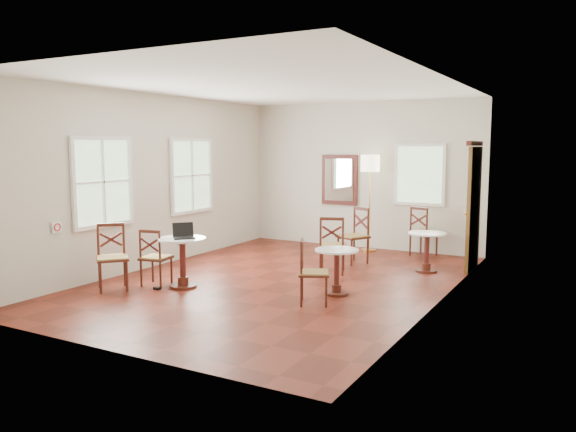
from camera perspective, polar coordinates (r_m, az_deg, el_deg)
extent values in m
plane|color=#5C1A0F|center=(8.99, -0.93, -6.54)|extent=(7.00, 7.00, 0.00)
cube|color=beige|center=(11.92, 7.46, 4.03)|extent=(5.00, 0.02, 3.00)
cube|color=beige|center=(5.99, -17.82, 0.87)|extent=(5.00, 0.02, 3.00)
cube|color=beige|center=(10.23, -13.21, 3.42)|extent=(0.02, 7.00, 3.00)
cube|color=beige|center=(7.83, 15.16, 2.33)|extent=(0.02, 7.00, 3.00)
cube|color=white|center=(8.79, -0.97, 12.84)|extent=(5.00, 7.00, 0.02)
cube|color=brown|center=(10.22, 18.07, 0.72)|extent=(0.06, 0.90, 2.10)
cube|color=#471C11|center=(10.16, 18.19, 6.91)|extent=(0.08, 1.02, 0.08)
sphere|color=#BF8C3F|center=(9.92, 17.37, 0.28)|extent=(0.07, 0.07, 0.07)
cube|color=#4D1814|center=(12.08, 5.17, 3.62)|extent=(0.80, 0.05, 1.05)
cube|color=white|center=(12.05, 5.11, 3.61)|extent=(0.64, 0.02, 0.88)
cube|color=white|center=(8.82, -22.12, -1.04)|extent=(0.02, 0.16, 0.16)
torus|color=red|center=(8.81, -22.06, -1.05)|extent=(0.02, 0.12, 0.12)
cube|color=white|center=(9.35, -18.01, 3.25)|extent=(0.06, 1.22, 1.42)
cube|color=white|center=(10.97, -9.60, 4.00)|extent=(0.06, 1.22, 1.42)
cube|color=white|center=(11.51, 12.99, 4.05)|extent=(1.02, 0.06, 1.22)
cylinder|color=#471C11|center=(8.75, -10.43, -6.90)|extent=(0.41, 0.41, 0.04)
cylinder|color=#471C11|center=(8.74, -10.44, -6.38)|extent=(0.16, 0.16, 0.12)
cylinder|color=#4D1814|center=(8.67, -10.49, -4.42)|extent=(0.09, 0.09, 0.61)
cylinder|color=#471C11|center=(8.62, -10.53, -2.57)|extent=(0.14, 0.14, 0.06)
cylinder|color=white|center=(8.61, -10.53, -2.27)|extent=(0.71, 0.71, 0.03)
cylinder|color=#471C11|center=(8.25, 4.85, -7.68)|extent=(0.35, 0.35, 0.04)
cylinder|color=#471C11|center=(8.23, 4.86, -7.20)|extent=(0.14, 0.14, 0.11)
cylinder|color=#4D1814|center=(8.17, 4.88, -5.40)|extent=(0.08, 0.08, 0.53)
cylinder|color=#471C11|center=(8.12, 4.90, -3.69)|extent=(0.12, 0.12, 0.05)
cylinder|color=white|center=(8.12, 4.90, -3.42)|extent=(0.62, 0.62, 0.03)
cylinder|color=#471C11|center=(9.94, 13.64, -5.33)|extent=(0.36, 0.36, 0.04)
cylinder|color=#471C11|center=(9.92, 13.65, -4.92)|extent=(0.14, 0.14, 0.11)
cylinder|color=#4D1814|center=(9.87, 13.70, -3.38)|extent=(0.08, 0.08, 0.54)
cylinder|color=#471C11|center=(9.83, 13.74, -1.93)|extent=(0.13, 0.13, 0.05)
cylinder|color=white|center=(9.82, 13.75, -1.69)|extent=(0.63, 0.63, 0.03)
cylinder|color=#471C11|center=(9.00, -11.58, -5.33)|extent=(0.03, 0.03, 0.41)
cylinder|color=#471C11|center=(8.72, -12.63, -5.75)|extent=(0.03, 0.03, 0.41)
cylinder|color=#471C11|center=(9.16, -13.38, -5.16)|extent=(0.03, 0.03, 0.41)
cylinder|color=#471C11|center=(8.89, -14.47, -5.57)|extent=(0.03, 0.03, 0.41)
cube|color=#471C11|center=(8.90, -13.05, -4.13)|extent=(0.47, 0.47, 0.03)
cube|color=olive|center=(8.90, -13.06, -4.04)|extent=(0.45, 0.45, 0.04)
cylinder|color=#471C11|center=(8.64, -12.71, -2.95)|extent=(0.03, 0.03, 0.46)
cylinder|color=#471C11|center=(8.81, -14.56, -2.81)|extent=(0.03, 0.03, 0.46)
cube|color=#471C11|center=(8.69, -13.68, -1.51)|extent=(0.35, 0.10, 0.05)
cube|color=#4D1814|center=(8.72, -13.65, -2.82)|extent=(0.29, 0.08, 0.20)
cube|color=#4D1814|center=(8.72, -13.65, -2.82)|extent=(0.29, 0.08, 0.20)
cylinder|color=#471C11|center=(8.63, -18.23, -5.91)|extent=(0.04, 0.04, 0.46)
cylinder|color=#471C11|center=(8.99, -18.33, -5.41)|extent=(0.04, 0.04, 0.46)
cylinder|color=#471C11|center=(8.65, -15.81, -5.79)|extent=(0.04, 0.04, 0.46)
cylinder|color=#471C11|center=(9.01, -16.00, -5.30)|extent=(0.04, 0.04, 0.46)
cube|color=#471C11|center=(8.77, -17.15, -4.11)|extent=(0.63, 0.63, 0.03)
cube|color=olive|center=(8.77, -17.15, -4.01)|extent=(0.60, 0.60, 0.04)
cylinder|color=#471C11|center=(8.90, -18.45, -2.38)|extent=(0.04, 0.04, 0.51)
cylinder|color=#471C11|center=(8.92, -16.11, -2.27)|extent=(0.04, 0.04, 0.51)
cube|color=#471C11|center=(8.88, -17.33, -0.84)|extent=(0.28, 0.32, 0.05)
cube|color=#4D1814|center=(8.91, -17.28, -2.26)|extent=(0.23, 0.27, 0.22)
cube|color=#4D1814|center=(8.91, -17.28, -2.26)|extent=(0.23, 0.27, 0.22)
cylinder|color=#471C11|center=(9.70, 5.57, -4.20)|extent=(0.04, 0.04, 0.45)
cylinder|color=#471C11|center=(9.35, 5.47, -4.63)|extent=(0.04, 0.04, 0.45)
cylinder|color=#471C11|center=(9.72, 3.43, -4.15)|extent=(0.04, 0.04, 0.45)
cylinder|color=#471C11|center=(9.37, 3.25, -4.58)|extent=(0.04, 0.04, 0.45)
cube|color=#471C11|center=(9.49, 4.44, -3.01)|extent=(0.57, 0.57, 0.03)
cube|color=olive|center=(9.49, 4.44, -2.92)|extent=(0.55, 0.55, 0.04)
cylinder|color=#471C11|center=(9.26, 5.51, -1.73)|extent=(0.04, 0.04, 0.50)
cylinder|color=#471C11|center=(9.29, 3.27, -1.68)|extent=(0.04, 0.04, 0.50)
cube|color=#471C11|center=(9.24, 4.40, -0.29)|extent=(0.37, 0.17, 0.05)
cube|color=#4D1814|center=(9.27, 4.39, -1.64)|extent=(0.31, 0.14, 0.22)
cube|color=#4D1814|center=(9.27, 4.39, -1.64)|extent=(0.31, 0.14, 0.22)
cylinder|color=#471C11|center=(7.54, 3.84, -7.61)|extent=(0.03, 0.03, 0.41)
cylinder|color=#471C11|center=(7.55, 1.33, -7.59)|extent=(0.03, 0.03, 0.41)
cylinder|color=#471C11|center=(7.86, 3.82, -7.01)|extent=(0.03, 0.03, 0.41)
cylinder|color=#471C11|center=(7.86, 1.42, -6.99)|extent=(0.03, 0.03, 0.41)
cube|color=#471C11|center=(7.65, 2.61, -5.77)|extent=(0.53, 0.53, 0.03)
cube|color=olive|center=(7.65, 2.61, -5.67)|extent=(0.51, 0.51, 0.04)
cylinder|color=#471C11|center=(7.45, 1.34, -4.37)|extent=(0.03, 0.03, 0.45)
cylinder|color=#471C11|center=(7.77, 1.43, -3.89)|extent=(0.03, 0.03, 0.45)
cube|color=#471C11|center=(7.57, 1.39, -2.57)|extent=(0.18, 0.33, 0.05)
cube|color=#4D1814|center=(7.61, 1.38, -4.06)|extent=(0.15, 0.28, 0.20)
cube|color=#4D1814|center=(7.61, 1.38, -4.06)|extent=(0.15, 0.28, 0.20)
cylinder|color=#471C11|center=(11.39, 14.64, -2.73)|extent=(0.04, 0.04, 0.45)
cylinder|color=#471C11|center=(11.09, 13.64, -2.96)|extent=(0.04, 0.04, 0.45)
cylinder|color=#471C11|center=(11.58, 13.14, -2.53)|extent=(0.04, 0.04, 0.45)
cylinder|color=#471C11|center=(11.29, 12.12, -2.75)|extent=(0.04, 0.04, 0.45)
cube|color=#471C11|center=(11.30, 13.42, -1.59)|extent=(0.56, 0.56, 0.03)
cube|color=olive|center=(11.30, 13.42, -1.51)|extent=(0.53, 0.53, 0.04)
cylinder|color=#471C11|center=(11.02, 13.72, -0.53)|extent=(0.04, 0.04, 0.50)
cylinder|color=#471C11|center=(11.22, 12.18, -0.35)|extent=(0.04, 0.04, 0.50)
cube|color=#471C11|center=(11.09, 12.97, 0.74)|extent=(0.37, 0.15, 0.05)
cube|color=#4D1814|center=(11.12, 12.94, -0.39)|extent=(0.32, 0.12, 0.22)
cube|color=#4D1814|center=(11.12, 12.94, -0.39)|extent=(0.32, 0.12, 0.22)
cylinder|color=#471C11|center=(10.41, 5.02, -3.37)|extent=(0.04, 0.04, 0.47)
cylinder|color=#471C11|center=(10.65, 6.61, -3.16)|extent=(0.04, 0.04, 0.47)
cylinder|color=#471C11|center=(10.13, 6.36, -3.68)|extent=(0.04, 0.04, 0.47)
cylinder|color=#471C11|center=(10.37, 7.97, -3.45)|extent=(0.04, 0.04, 0.47)
cube|color=#471C11|center=(10.35, 6.51, -2.10)|extent=(0.62, 0.62, 0.03)
cube|color=olive|center=(10.34, 6.51, -2.01)|extent=(0.59, 0.59, 0.04)
cylinder|color=#471C11|center=(10.57, 6.65, -0.49)|extent=(0.04, 0.04, 0.53)
cylinder|color=#471C11|center=(10.29, 8.01, -0.72)|extent=(0.04, 0.04, 0.53)
cube|color=#471C11|center=(10.40, 7.34, 0.71)|extent=(0.37, 0.22, 0.05)
cube|color=#4D1814|center=(10.43, 7.32, -0.55)|extent=(0.31, 0.18, 0.23)
cube|color=#4D1814|center=(10.43, 7.32, -0.55)|extent=(0.31, 0.18, 0.23)
cylinder|color=#BF8C3F|center=(11.66, 8.06, -3.39)|extent=(0.31, 0.31, 0.03)
cylinder|color=#BF8C3F|center=(11.54, 8.13, 0.85)|extent=(0.03, 0.03, 1.77)
cylinder|color=beige|center=(11.48, 8.21, 5.25)|extent=(0.38, 0.38, 0.33)
cube|color=black|center=(8.56, -10.35, -2.15)|extent=(0.37, 0.38, 0.02)
cube|color=black|center=(8.56, -10.35, -2.09)|extent=(0.27, 0.27, 0.00)
cube|color=black|center=(8.65, -10.46, -1.34)|extent=(0.26, 0.27, 0.21)
cube|color=silver|center=(8.65, -10.46, -1.34)|extent=(0.22, 0.23, 0.17)
ellipsoid|color=black|center=(8.66, -9.92, -1.99)|extent=(0.11, 0.08, 0.03)
cylinder|color=#101537|center=(8.78, -10.38, -1.70)|extent=(0.07, 0.07, 0.09)
torus|color=#101537|center=(8.75, -10.16, -1.73)|extent=(0.06, 0.01, 0.06)
cylinder|color=white|center=(8.79, -11.19, -1.62)|extent=(0.07, 0.07, 0.11)
cube|color=black|center=(8.69, -12.96, -7.06)|extent=(0.10, 0.06, 0.04)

